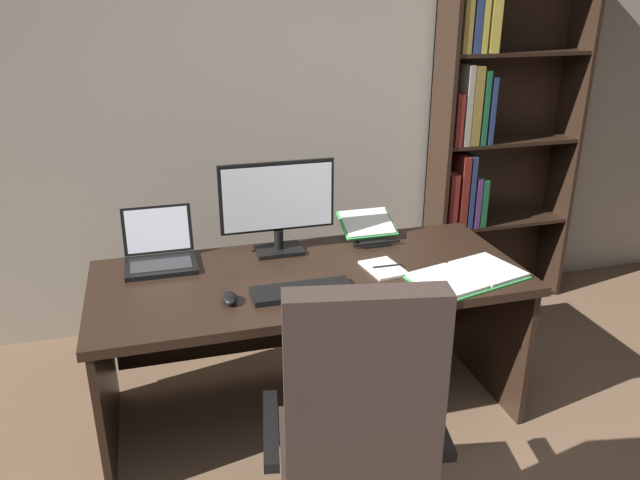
# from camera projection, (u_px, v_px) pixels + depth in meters

# --- Properties ---
(wall_back) EXTENTS (5.25, 0.12, 2.69)m
(wall_back) POSITION_uv_depth(u_px,v_px,m) (292.00, 91.00, 3.54)
(wall_back) COLOR #A89E8E
(wall_back) RESTS_ON ground
(desk) EXTENTS (1.89, 0.82, 0.72)m
(desk) POSITION_uv_depth(u_px,v_px,m) (306.00, 302.00, 2.90)
(desk) COLOR black
(desk) RESTS_ON ground
(bookshelf) EXTENTS (0.89, 0.28, 2.07)m
(bookshelf) POSITION_uv_depth(u_px,v_px,m) (487.00, 140.00, 3.75)
(bookshelf) COLOR black
(bookshelf) RESTS_ON ground
(office_chair) EXTENTS (0.67, 0.60, 1.11)m
(office_chair) POSITION_uv_depth(u_px,v_px,m) (357.00, 452.00, 2.06)
(office_chair) COLOR black
(office_chair) RESTS_ON ground
(monitor) EXTENTS (0.54, 0.16, 0.44)m
(monitor) POSITION_uv_depth(u_px,v_px,m) (278.00, 206.00, 2.91)
(monitor) COLOR black
(monitor) RESTS_ON desk
(laptop) EXTENTS (0.31, 0.29, 0.24)m
(laptop) POSITION_uv_depth(u_px,v_px,m) (160.00, 253.00, 2.84)
(laptop) COLOR black
(laptop) RESTS_ON desk
(keyboard) EXTENTS (0.42, 0.15, 0.02)m
(keyboard) POSITION_uv_depth(u_px,v_px,m) (302.00, 291.00, 2.57)
(keyboard) COLOR black
(keyboard) RESTS_ON desk
(computer_mouse) EXTENTS (0.06, 0.10, 0.04)m
(computer_mouse) POSITION_uv_depth(u_px,v_px,m) (230.00, 298.00, 2.50)
(computer_mouse) COLOR black
(computer_mouse) RESTS_ON desk
(reading_stand_with_book) EXTENTS (0.27, 0.26, 0.12)m
(reading_stand_with_book) POSITION_uv_depth(u_px,v_px,m) (368.00, 227.00, 3.13)
(reading_stand_with_book) COLOR black
(reading_stand_with_book) RESTS_ON desk
(open_binder) EXTENTS (0.54, 0.40, 0.02)m
(open_binder) POSITION_uv_depth(u_px,v_px,m) (468.00, 276.00, 2.71)
(open_binder) COLOR green
(open_binder) RESTS_ON desk
(notepad) EXTENTS (0.18, 0.23, 0.01)m
(notepad) POSITION_uv_depth(u_px,v_px,m) (383.00, 268.00, 2.80)
(notepad) COLOR silver
(notepad) RESTS_ON desk
(pen) EXTENTS (0.14, 0.01, 0.01)m
(pen) POSITION_uv_depth(u_px,v_px,m) (388.00, 266.00, 2.80)
(pen) COLOR black
(pen) RESTS_ON notepad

